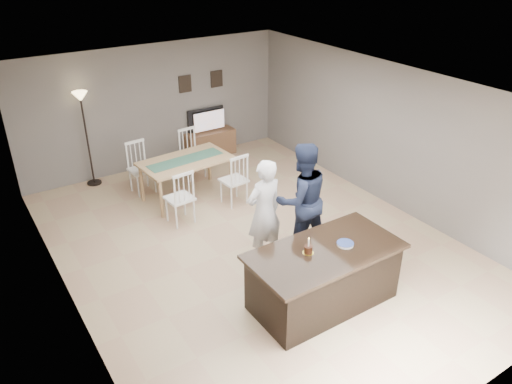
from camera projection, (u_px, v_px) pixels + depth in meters
floor at (254, 244)px, 8.54m from camera, size 8.00×8.00×0.00m
room_shell at (254, 154)px, 7.76m from camera, size 8.00×8.00×8.00m
kitchen_island at (323, 276)px, 6.99m from camera, size 2.15×1.10×0.90m
tv_console at (210, 144)px, 11.78m from camera, size 1.20×0.40×0.60m
television at (208, 120)px, 11.57m from camera, size 0.91×0.12×0.53m
tv_screen_glow at (209, 121)px, 11.51m from camera, size 0.78×0.00×0.78m
picture_frames at (201, 81)px, 11.23m from camera, size 1.10×0.02×0.38m
doorway at (123, 339)px, 4.80m from camera, size 0.00×2.10×2.65m
woman at (264, 212)px, 7.75m from camera, size 0.66×0.45×1.75m
man at (301, 199)px, 7.94m from camera, size 1.02×0.85×1.91m
birthday_cake at (308, 249)px, 6.69m from camera, size 0.16×0.16×0.24m
plate_stack at (345, 244)px, 6.88m from camera, size 0.24×0.24×0.04m
dining_table at (186, 166)px, 9.73m from camera, size 1.81×2.08×1.06m
floor_lamp at (83, 114)px, 9.87m from camera, size 0.30×0.30×1.99m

